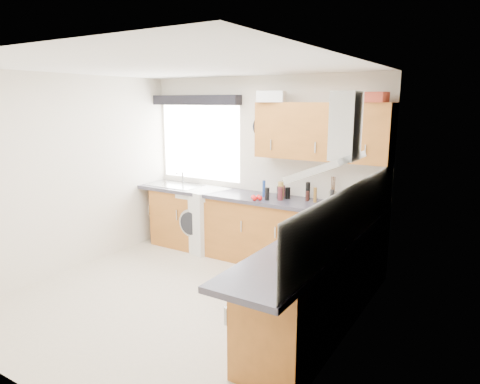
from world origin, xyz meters
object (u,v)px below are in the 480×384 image
Objects in this scene: oven at (319,284)px; extractor_hood at (336,146)px; upper_cabinets at (322,131)px; washing_machine at (203,219)px.

oven is 1.09× the size of extractor_hood.
washing_machine is at bearing -176.59° from upper_cabinets.
extractor_hood reaches higher than oven.
oven is 1.99m from upper_cabinets.
oven is at bearing -12.94° from washing_machine.
washing_machine is at bearing 153.18° from extractor_hood.
extractor_hood is 1.48m from upper_cabinets.
extractor_hood is at bearing -11.95° from washing_machine.
oven is 2.62m from washing_machine.
washing_machine is (-2.31, 1.22, 0.03)m from oven.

